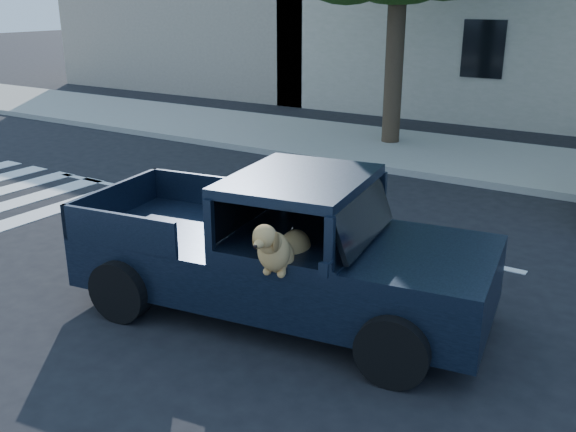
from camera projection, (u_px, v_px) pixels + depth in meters
name	position (u px, v px, depth m)	size (l,w,h in m)	color
ground	(365.00, 372.00, 6.51)	(120.00, 120.00, 0.00)	black
far_sidewalk	(553.00, 169.00, 13.82)	(60.00, 4.00, 0.15)	gray
pickup_truck	(275.00, 267.00, 7.58)	(5.05, 2.70, 1.73)	black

